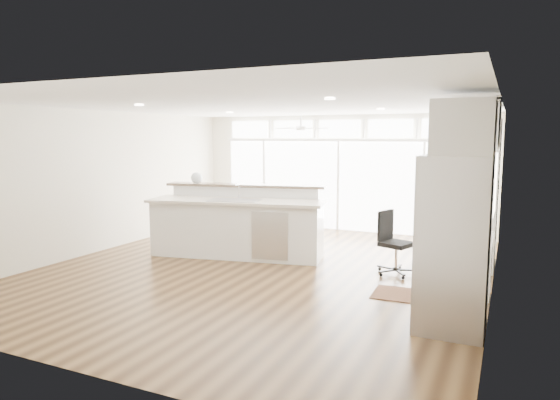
% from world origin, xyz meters
% --- Properties ---
extents(floor, '(7.00, 8.00, 0.02)m').
position_xyz_m(floor, '(0.00, 0.00, -0.01)').
color(floor, '#402813').
rests_on(floor, ground).
extents(ceiling, '(7.00, 8.00, 0.02)m').
position_xyz_m(ceiling, '(0.00, 0.00, 2.70)').
color(ceiling, white).
rests_on(ceiling, wall_back).
extents(wall_back, '(7.00, 0.04, 2.70)m').
position_xyz_m(wall_back, '(0.00, 4.00, 1.35)').
color(wall_back, silver).
rests_on(wall_back, floor).
extents(wall_front, '(7.00, 0.04, 2.70)m').
position_xyz_m(wall_front, '(0.00, -4.00, 1.35)').
color(wall_front, silver).
rests_on(wall_front, floor).
extents(wall_left, '(0.04, 8.00, 2.70)m').
position_xyz_m(wall_left, '(-3.50, 0.00, 1.35)').
color(wall_left, silver).
rests_on(wall_left, floor).
extents(wall_right, '(0.04, 8.00, 2.70)m').
position_xyz_m(wall_right, '(3.50, 0.00, 1.35)').
color(wall_right, silver).
rests_on(wall_right, floor).
extents(glass_wall, '(5.80, 0.06, 2.08)m').
position_xyz_m(glass_wall, '(0.00, 3.94, 1.05)').
color(glass_wall, white).
rests_on(glass_wall, wall_back).
extents(transom_row, '(5.90, 0.06, 0.40)m').
position_xyz_m(transom_row, '(0.00, 3.94, 2.38)').
color(transom_row, white).
rests_on(transom_row, wall_back).
extents(desk_window, '(0.04, 0.85, 0.85)m').
position_xyz_m(desk_window, '(3.46, 0.30, 1.55)').
color(desk_window, white).
rests_on(desk_window, wall_right).
extents(ceiling_fan, '(1.16, 1.16, 0.32)m').
position_xyz_m(ceiling_fan, '(-0.50, 2.80, 2.48)').
color(ceiling_fan, white).
rests_on(ceiling_fan, ceiling).
extents(recessed_lights, '(3.40, 3.00, 0.02)m').
position_xyz_m(recessed_lights, '(0.00, 0.20, 2.68)').
color(recessed_lights, beige).
rests_on(recessed_lights, ceiling).
extents(oven_cabinet, '(0.64, 1.20, 2.50)m').
position_xyz_m(oven_cabinet, '(3.17, 1.80, 1.25)').
color(oven_cabinet, white).
rests_on(oven_cabinet, floor).
extents(desk_nook, '(0.72, 1.30, 0.76)m').
position_xyz_m(desk_nook, '(3.13, 0.30, 0.38)').
color(desk_nook, white).
rests_on(desk_nook, floor).
extents(upper_cabinets, '(0.64, 1.30, 0.64)m').
position_xyz_m(upper_cabinets, '(3.17, 0.30, 2.35)').
color(upper_cabinets, white).
rests_on(upper_cabinets, wall_right).
extents(refrigerator, '(0.76, 0.90, 2.00)m').
position_xyz_m(refrigerator, '(3.11, -1.35, 1.00)').
color(refrigerator, '#B7B6BC').
rests_on(refrigerator, floor).
extents(fridge_cabinet, '(0.64, 0.90, 0.60)m').
position_xyz_m(fridge_cabinet, '(3.17, -1.35, 2.30)').
color(fridge_cabinet, white).
rests_on(fridge_cabinet, wall_right).
extents(framed_photos, '(0.06, 0.22, 0.80)m').
position_xyz_m(framed_photos, '(3.46, 0.92, 1.40)').
color(framed_photos, black).
rests_on(framed_photos, wall_right).
extents(kitchen_island, '(3.43, 1.84, 1.29)m').
position_xyz_m(kitchen_island, '(-0.88, 0.65, 0.65)').
color(kitchen_island, white).
rests_on(kitchen_island, floor).
extents(rug, '(0.95, 0.71, 0.01)m').
position_xyz_m(rug, '(2.43, -0.38, 0.01)').
color(rug, '#3C1F13').
rests_on(rug, floor).
extents(office_chair, '(0.66, 0.63, 1.01)m').
position_xyz_m(office_chair, '(2.06, 0.65, 0.51)').
color(office_chair, black).
rests_on(office_chair, floor).
extents(fishbowl, '(0.28, 0.28, 0.22)m').
position_xyz_m(fishbowl, '(-1.89, 0.86, 1.40)').
color(fishbowl, silver).
rests_on(fishbowl, kitchen_island).
extents(monitor, '(0.15, 0.51, 0.42)m').
position_xyz_m(monitor, '(3.05, 0.30, 0.97)').
color(monitor, black).
rests_on(monitor, desk_nook).
extents(keyboard, '(0.12, 0.29, 0.01)m').
position_xyz_m(keyboard, '(2.88, 0.30, 0.77)').
color(keyboard, white).
rests_on(keyboard, desk_nook).
extents(potted_plant, '(0.31, 0.34, 0.24)m').
position_xyz_m(potted_plant, '(3.17, 1.80, 2.62)').
color(potted_plant, '#2C5A26').
rests_on(potted_plant, oven_cabinet).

